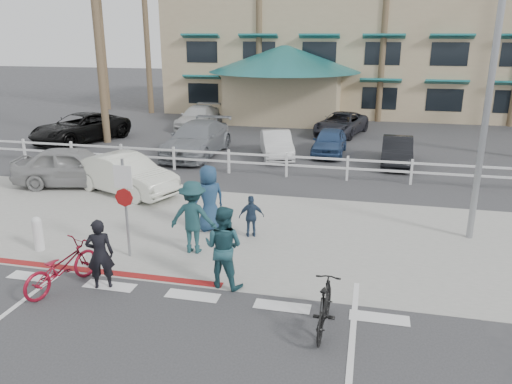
% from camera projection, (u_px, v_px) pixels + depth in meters
% --- Properties ---
extents(ground, '(140.00, 140.00, 0.00)m').
position_uv_depth(ground, '(183.00, 310.00, 10.41)').
color(ground, '#333335').
extents(bike_path, '(12.00, 16.00, 0.01)m').
position_uv_depth(bike_path, '(141.00, 370.00, 8.55)').
color(bike_path, '#333335').
rests_on(bike_path, ground).
extents(sidewalk_plaza, '(22.00, 7.00, 0.01)m').
position_uv_depth(sidewalk_plaza, '(238.00, 231.00, 14.59)').
color(sidewalk_plaza, gray).
rests_on(sidewalk_plaza, ground).
extents(cross_street, '(40.00, 5.00, 0.01)m').
position_uv_depth(cross_street, '(266.00, 191.00, 18.30)').
color(cross_street, '#333335').
rests_on(cross_street, ground).
extents(parking_lot, '(50.00, 16.00, 0.01)m').
position_uv_depth(parking_lot, '(302.00, 140.00, 27.12)').
color(parking_lot, '#333335').
rests_on(parking_lot, ground).
extents(curb_red, '(7.00, 0.25, 0.02)m').
position_uv_depth(curb_red, '(85.00, 270.00, 12.16)').
color(curb_red, maroon).
rests_on(curb_red, ground).
extents(rail_fence, '(29.40, 0.16, 1.00)m').
position_uv_depth(rail_fence, '(289.00, 165.00, 19.90)').
color(rail_fence, silver).
rests_on(rail_fence, ground).
extents(building, '(28.00, 16.00, 11.30)m').
position_uv_depth(building, '(355.00, 31.00, 37.04)').
color(building, tan).
rests_on(building, ground).
extents(sign_post, '(0.50, 0.10, 2.90)m').
position_uv_depth(sign_post, '(126.00, 203.00, 12.50)').
color(sign_post, gray).
rests_on(sign_post, ground).
extents(bollard_0, '(0.26, 0.26, 0.95)m').
position_uv_depth(bollard_0, '(38.00, 234.00, 13.15)').
color(bollard_0, silver).
rests_on(bollard_0, ground).
extents(streetlight_0, '(0.60, 2.00, 9.00)m').
position_uv_depth(streetlight_0, '(492.00, 75.00, 12.75)').
color(streetlight_0, gray).
rests_on(streetlight_0, ground).
extents(palm_0, '(4.00, 4.00, 15.00)m').
position_uv_depth(palm_0, '(99.00, 4.00, 35.70)').
color(palm_0, '#205325').
rests_on(palm_0, ground).
extents(palm_1, '(4.00, 4.00, 13.00)m').
position_uv_depth(palm_1, '(146.00, 18.00, 34.22)').
color(palm_1, '#205325').
rests_on(palm_1, ground).
extents(palm_3, '(4.00, 4.00, 14.00)m').
position_uv_depth(palm_3, '(259.00, 9.00, 32.35)').
color(palm_3, '#205325').
rests_on(palm_3, ground).
extents(palm_4, '(4.00, 4.00, 15.00)m').
position_uv_depth(palm_4, '(323.00, 1.00, 32.27)').
color(palm_4, '#205325').
rests_on(palm_4, ground).
extents(palm_5, '(4.00, 4.00, 13.00)m').
position_uv_depth(palm_5, '(385.00, 17.00, 30.78)').
color(palm_5, '#205325').
rests_on(palm_5, ground).
extents(palm_10, '(4.00, 4.00, 12.00)m').
position_uv_depth(palm_10, '(97.00, 23.00, 24.66)').
color(palm_10, '#205325').
rests_on(palm_10, ground).
extents(bike_red, '(1.26, 2.11, 1.05)m').
position_uv_depth(bike_red, '(61.00, 267.00, 11.18)').
color(bike_red, maroon).
rests_on(bike_red, ground).
extents(rider_red, '(0.71, 0.61, 1.65)m').
position_uv_depth(rider_red, '(100.00, 254.00, 11.11)').
color(rider_red, black).
rests_on(rider_red, ground).
extents(bike_black, '(0.57, 1.75, 1.04)m').
position_uv_depth(bike_black, '(325.00, 306.00, 9.57)').
color(bike_black, black).
rests_on(bike_black, ground).
extents(rider_black, '(1.05, 0.88, 1.92)m').
position_uv_depth(rider_black, '(223.00, 247.00, 11.16)').
color(rider_black, '#1E454E').
rests_on(rider_black, ground).
extents(pedestrian_a, '(1.27, 0.74, 1.94)m').
position_uv_depth(pedestrian_a, '(193.00, 217.00, 12.92)').
color(pedestrian_a, '#183C42').
rests_on(pedestrian_a, ground).
extents(pedestrian_child, '(0.77, 0.51, 1.21)m').
position_uv_depth(pedestrian_child, '(251.00, 216.00, 14.02)').
color(pedestrian_child, '#253852').
rests_on(pedestrian_child, ground).
extents(pedestrian_b, '(1.11, 1.11, 1.95)m').
position_uv_depth(pedestrian_b, '(209.00, 198.00, 14.40)').
color(pedestrian_b, navy).
rests_on(pedestrian_b, ground).
extents(car_white_sedan, '(4.48, 2.95, 1.40)m').
position_uv_depth(car_white_sedan, '(125.00, 174.00, 17.87)').
color(car_white_sedan, silver).
rests_on(car_white_sedan, ground).
extents(car_red_compact, '(4.66, 2.66, 1.50)m').
position_uv_depth(car_red_compact, '(74.00, 166.00, 18.73)').
color(car_red_compact, gray).
rests_on(car_red_compact, ground).
extents(lot_car_0, '(4.22, 5.89, 1.49)m').
position_uv_depth(lot_car_0, '(80.00, 128.00, 26.41)').
color(lot_car_0, black).
rests_on(lot_car_0, ground).
extents(lot_car_1, '(2.27, 5.36, 1.54)m').
position_uv_depth(lot_car_1, '(197.00, 139.00, 23.46)').
color(lot_car_1, gray).
rests_on(lot_car_1, ground).
extents(lot_car_2, '(1.54, 3.64, 1.23)m').
position_uv_depth(lot_car_2, '(329.00, 142.00, 23.65)').
color(lot_car_2, navy).
rests_on(lot_car_2, ground).
extents(lot_car_3, '(1.41, 3.72, 1.21)m').
position_uv_depth(lot_car_3, '(397.00, 151.00, 21.78)').
color(lot_car_3, black).
rests_on(lot_car_3, ground).
extents(lot_car_4, '(1.85, 4.53, 1.31)m').
position_uv_depth(lot_car_4, '(198.00, 117.00, 30.24)').
color(lot_car_4, silver).
rests_on(lot_car_4, ground).
extents(lot_car_5, '(3.19, 4.92, 1.26)m').
position_uv_depth(lot_car_5, '(341.00, 124.00, 28.20)').
color(lot_car_5, '#272730').
rests_on(lot_car_5, ground).
extents(lot_car_6, '(2.30, 3.92, 1.22)m').
position_uv_depth(lot_car_6, '(276.00, 144.00, 23.07)').
color(lot_car_6, silver).
rests_on(lot_car_6, ground).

